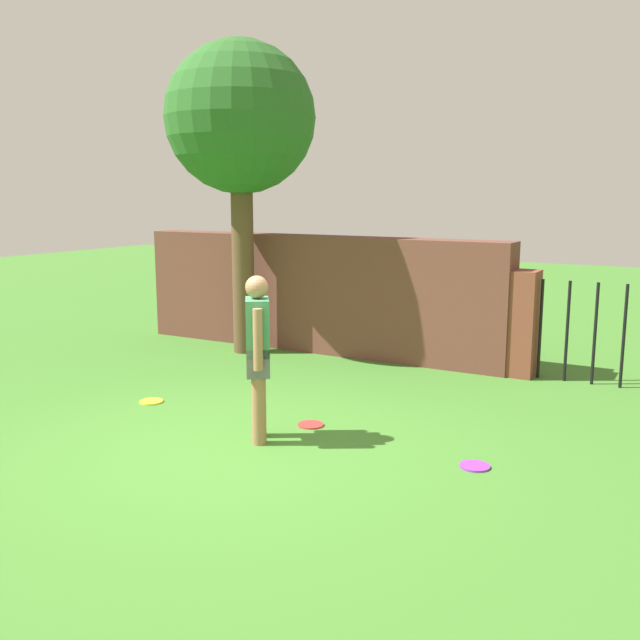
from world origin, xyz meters
The scene contains 8 objects.
ground_plane centered at (0.00, 0.00, 0.00)m, with size 40.00×40.00×0.00m, color #3D7528.
brick_wall centered at (-1.50, 4.07, 0.88)m, with size 5.99×0.50×1.76m, color brown.
tree centered at (-2.39, 3.42, 3.40)m, with size 2.18×2.18×4.55m.
person centered at (0.03, 0.29, 0.90)m, with size 0.39×0.46×1.62m.
fence_gate centered at (2.70, 4.07, 0.70)m, with size 2.65×0.44×1.40m.
frisbee_red centered at (0.26, 0.90, 0.01)m, with size 0.27×0.27×0.02m, color red.
frisbee_yellow centered at (-1.77, 0.71, 0.01)m, with size 0.27×0.27×0.02m, color yellow.
frisbee_purple centered at (2.09, 0.64, 0.01)m, with size 0.27×0.27×0.02m, color purple.
Camera 1 is at (3.81, -5.16, 2.38)m, focal length 39.58 mm.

